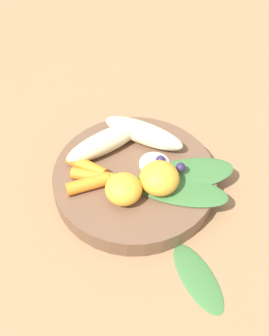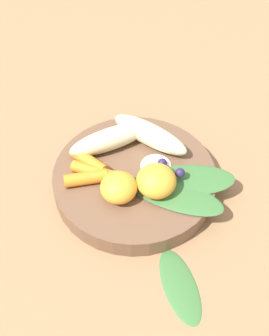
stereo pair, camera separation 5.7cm
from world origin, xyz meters
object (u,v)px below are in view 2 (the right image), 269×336
at_px(bowl, 134,179).
at_px(banana_peeled_left, 111,139).
at_px(banana_peeled_right, 150,134).
at_px(orange_segment_near, 155,182).
at_px(kale_leaf_stray, 180,285).

bearing_deg(bowl, banana_peeled_left, 81.86).
distance_m(banana_peeled_left, banana_peeled_right, 0.06).
relative_size(bowl, banana_peeled_left, 1.83).
xyz_separation_m(banana_peeled_left, orange_segment_near, (-0.01, -0.10, 0.00)).
bearing_deg(banana_peeled_right, orange_segment_near, 128.61).
distance_m(bowl, kale_leaf_stray, 0.16).
bearing_deg(banana_peeled_left, orange_segment_near, 100.54).
relative_size(bowl, orange_segment_near, 4.33).
height_order(bowl, orange_segment_near, orange_segment_near).
bearing_deg(banana_peeled_right, banana_peeled_left, 45.16).
height_order(banana_peeled_right, kale_leaf_stray, banana_peeled_right).
height_order(bowl, banana_peeled_right, banana_peeled_right).
bearing_deg(bowl, banana_peeled_right, 26.53).
height_order(banana_peeled_left, orange_segment_near, orange_segment_near).
xyz_separation_m(bowl, kale_leaf_stray, (-0.06, -0.15, -0.01)).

